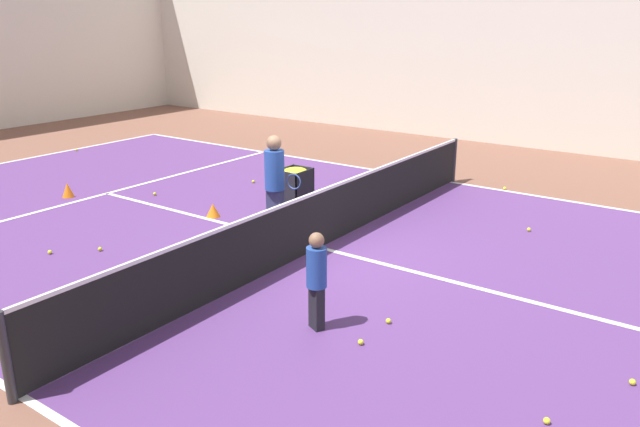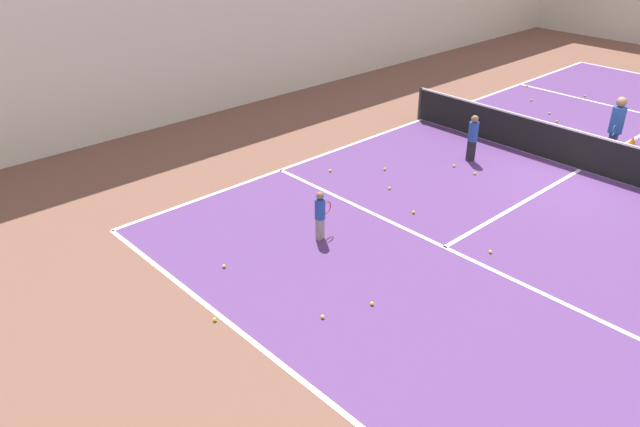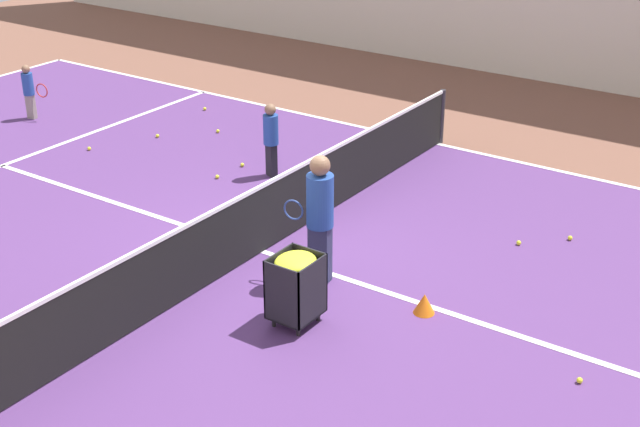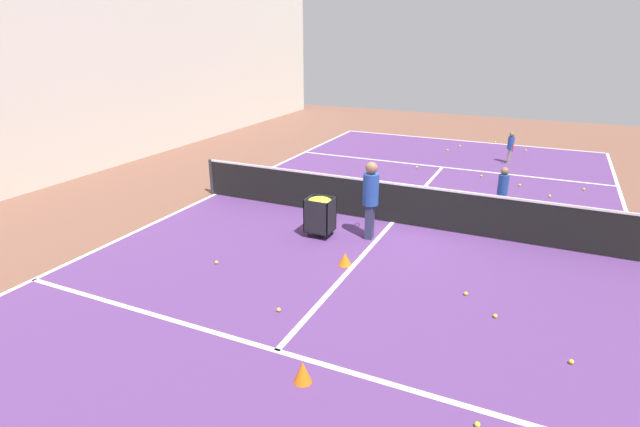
# 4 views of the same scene
# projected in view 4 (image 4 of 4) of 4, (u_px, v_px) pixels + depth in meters

# --- Properties ---
(ground_plane) EXTENTS (34.64, 34.64, 0.00)m
(ground_plane) POSITION_uv_depth(u_px,v_px,m) (393.00, 222.00, 12.12)
(ground_plane) COLOR brown
(court_playing_area) EXTENTS (10.47, 20.72, 0.00)m
(court_playing_area) POSITION_uv_depth(u_px,v_px,m) (393.00, 222.00, 12.12)
(court_playing_area) COLOR #563370
(court_playing_area) RESTS_ON ground
(line_baseline_near) EXTENTS (10.47, 0.10, 0.00)m
(line_baseline_near) POSITION_uv_depth(u_px,v_px,m) (466.00, 141.00, 20.93)
(line_baseline_near) COLOR white
(line_baseline_near) RESTS_ON ground
(line_sideline_right) EXTENTS (0.10, 20.72, 0.00)m
(line_sideline_right) POSITION_uv_depth(u_px,v_px,m) (216.00, 194.00, 14.19)
(line_sideline_right) COLOR white
(line_sideline_right) RESTS_ON ground
(line_service_near) EXTENTS (10.47, 0.10, 0.00)m
(line_service_near) POSITION_uv_depth(u_px,v_px,m) (442.00, 167.00, 16.97)
(line_service_near) COLOR white
(line_service_near) RESTS_ON ground
(line_service_far) EXTENTS (10.47, 0.10, 0.00)m
(line_service_far) POSITION_uv_depth(u_px,v_px,m) (277.00, 351.00, 7.28)
(line_service_far) COLOR white
(line_service_far) RESTS_ON ground
(line_centre_service) EXTENTS (0.10, 11.40, 0.00)m
(line_centre_service) POSITION_uv_depth(u_px,v_px,m) (393.00, 222.00, 12.12)
(line_centre_service) COLOR white
(line_centre_service) RESTS_ON ground
(hall_enclosure_right) EXTENTS (0.15, 30.94, 6.96)m
(hall_enclosure_right) POSITION_uv_depth(u_px,v_px,m) (69.00, 62.00, 14.98)
(hall_enclosure_right) COLOR silver
(hall_enclosure_right) RESTS_ON ground
(tennis_net) EXTENTS (10.77, 0.10, 1.01)m
(tennis_net) POSITION_uv_depth(u_px,v_px,m) (394.00, 202.00, 11.94)
(tennis_net) COLOR #2D2D33
(tennis_net) RESTS_ON ground
(player_near_baseline) EXTENTS (0.26, 0.54, 1.09)m
(player_near_baseline) POSITION_uv_depth(u_px,v_px,m) (511.00, 145.00, 17.34)
(player_near_baseline) COLOR gray
(player_near_baseline) RESTS_ON ground
(coach_at_net) EXTENTS (0.40, 0.68, 1.75)m
(coach_at_net) POSITION_uv_depth(u_px,v_px,m) (371.00, 195.00, 10.91)
(coach_at_net) COLOR #2D3351
(coach_at_net) RESTS_ON ground
(child_midcourt) EXTENTS (0.33, 0.33, 1.26)m
(child_midcourt) POSITION_uv_depth(u_px,v_px,m) (503.00, 188.00, 12.31)
(child_midcourt) COLOR black
(child_midcourt) RESTS_ON ground
(ball_cart) EXTENTS (0.58, 0.51, 0.92)m
(ball_cart) POSITION_uv_depth(u_px,v_px,m) (320.00, 209.00, 11.13)
(ball_cart) COLOR black
(ball_cart) RESTS_ON ground
(training_cone_0) EXTENTS (0.25, 0.25, 0.31)m
(training_cone_0) POSITION_uv_depth(u_px,v_px,m) (303.00, 372.00, 6.59)
(training_cone_0) COLOR orange
(training_cone_0) RESTS_ON ground
(training_cone_1) EXTENTS (0.27, 0.27, 0.26)m
(training_cone_1) POSITION_uv_depth(u_px,v_px,m) (345.00, 259.00, 9.89)
(training_cone_1) COLOR orange
(training_cone_1) RESTS_ON ground
(tennis_ball_0) EXTENTS (0.07, 0.07, 0.07)m
(tennis_ball_0) POSITION_uv_depth(u_px,v_px,m) (495.00, 316.00, 8.10)
(tennis_ball_0) COLOR yellow
(tennis_ball_0) RESTS_ON ground
(tennis_ball_1) EXTENTS (0.07, 0.07, 0.07)m
(tennis_ball_1) POSITION_uv_depth(u_px,v_px,m) (238.00, 181.00, 15.28)
(tennis_ball_1) COLOR yellow
(tennis_ball_1) RESTS_ON ground
(tennis_ball_2) EXTENTS (0.07, 0.07, 0.07)m
(tennis_ball_2) POSITION_uv_depth(u_px,v_px,m) (481.00, 176.00, 15.84)
(tennis_ball_2) COLOR yellow
(tennis_ball_2) RESTS_ON ground
(tennis_ball_3) EXTENTS (0.07, 0.07, 0.07)m
(tennis_ball_3) POSITION_uv_depth(u_px,v_px,m) (328.00, 180.00, 15.43)
(tennis_ball_3) COLOR yellow
(tennis_ball_3) RESTS_ON ground
(tennis_ball_5) EXTENTS (0.07, 0.07, 0.07)m
(tennis_ball_5) POSITION_uv_depth(u_px,v_px,m) (279.00, 310.00, 8.28)
(tennis_ball_5) COLOR yellow
(tennis_ball_5) RESTS_ON ground
(tennis_ball_6) EXTENTS (0.07, 0.07, 0.07)m
(tennis_ball_6) POSITION_uv_depth(u_px,v_px,m) (217.00, 262.00, 9.97)
(tennis_ball_6) COLOR yellow
(tennis_ball_6) RESTS_ON ground
(tennis_ball_7) EXTENTS (0.07, 0.07, 0.07)m
(tennis_ball_7) POSITION_uv_depth(u_px,v_px,m) (520.00, 185.00, 14.91)
(tennis_ball_7) COLOR yellow
(tennis_ball_7) RESTS_ON ground
(tennis_ball_8) EXTENTS (0.07, 0.07, 0.07)m
(tennis_ball_8) POSITION_uv_depth(u_px,v_px,m) (466.00, 294.00, 8.79)
(tennis_ball_8) COLOR yellow
(tennis_ball_8) RESTS_ON ground
(tennis_ball_9) EXTENTS (0.07, 0.07, 0.07)m
(tennis_ball_9) POSITION_uv_depth(u_px,v_px,m) (477.00, 424.00, 5.88)
(tennis_ball_9) COLOR yellow
(tennis_ball_9) RESTS_ON ground
(tennis_ball_10) EXTENTS (0.07, 0.07, 0.07)m
(tennis_ball_10) POSITION_uv_depth(u_px,v_px,m) (503.00, 206.00, 13.10)
(tennis_ball_10) COLOR yellow
(tennis_ball_10) RESTS_ON ground
(tennis_ball_11) EXTENTS (0.07, 0.07, 0.07)m
(tennis_ball_11) POSITION_uv_depth(u_px,v_px,m) (417.00, 167.00, 16.84)
(tennis_ball_11) COLOR yellow
(tennis_ball_11) RESTS_ON ground
(tennis_ball_13) EXTENTS (0.07, 0.07, 0.07)m
(tennis_ball_13) POSITION_uv_depth(u_px,v_px,m) (526.00, 150.00, 19.17)
(tennis_ball_13) COLOR yellow
(tennis_ball_13) RESTS_ON ground
(tennis_ball_14) EXTENTS (0.07, 0.07, 0.07)m
(tennis_ball_14) POSITION_uv_depth(u_px,v_px,m) (550.00, 196.00, 13.93)
(tennis_ball_14) COLOR yellow
(tennis_ball_14) RESTS_ON ground
(tennis_ball_15) EXTENTS (0.07, 0.07, 0.07)m
(tennis_ball_15) POSITION_uv_depth(u_px,v_px,m) (584.00, 189.00, 14.52)
(tennis_ball_15) COLOR yellow
(tennis_ball_15) RESTS_ON ground
(tennis_ball_17) EXTENTS (0.07, 0.07, 0.07)m
(tennis_ball_17) POSITION_uv_depth(u_px,v_px,m) (460.00, 146.00, 19.87)
(tennis_ball_17) COLOR yellow
(tennis_ball_17) RESTS_ON ground
(tennis_ball_18) EXTENTS (0.07, 0.07, 0.07)m
(tennis_ball_18) POSITION_uv_depth(u_px,v_px,m) (571.00, 362.00, 6.99)
(tennis_ball_18) COLOR yellow
(tennis_ball_18) RESTS_ON ground
(tennis_ball_19) EXTENTS (0.07, 0.07, 0.07)m
(tennis_ball_19) POSITION_uv_depth(u_px,v_px,m) (447.00, 150.00, 19.24)
(tennis_ball_19) COLOR yellow
(tennis_ball_19) RESTS_ON ground
(tennis_ball_20) EXTENTS (0.07, 0.07, 0.07)m
(tennis_ball_20) POSITION_uv_depth(u_px,v_px,m) (495.00, 142.00, 20.59)
(tennis_ball_20) COLOR yellow
(tennis_ball_20) RESTS_ON ground
(tennis_ball_21) EXTENTS (0.07, 0.07, 0.07)m
(tennis_ball_21) POSITION_uv_depth(u_px,v_px,m) (478.00, 203.00, 13.37)
(tennis_ball_21) COLOR yellow
(tennis_ball_21) RESTS_ON ground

